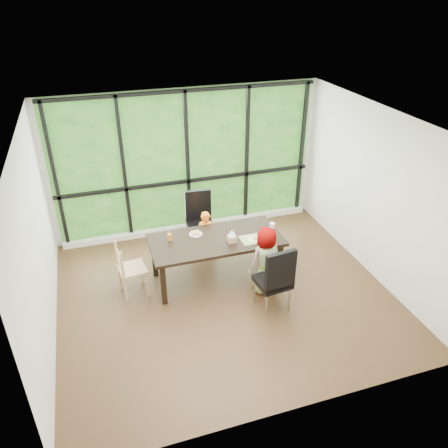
% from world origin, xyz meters
% --- Properties ---
extents(ground, '(5.00, 5.00, 0.00)m').
position_xyz_m(ground, '(0.00, 0.00, 0.00)').
color(ground, black).
rests_on(ground, ground).
extents(back_wall, '(5.00, 0.00, 5.00)m').
position_xyz_m(back_wall, '(0.00, 2.25, 1.35)').
color(back_wall, silver).
rests_on(back_wall, ground).
extents(foliage_backdrop, '(4.80, 0.02, 2.65)m').
position_xyz_m(foliage_backdrop, '(0.00, 2.23, 1.35)').
color(foliage_backdrop, '#194817').
rests_on(foliage_backdrop, back_wall).
extents(window_mullions, '(4.80, 0.06, 2.65)m').
position_xyz_m(window_mullions, '(0.00, 2.19, 1.35)').
color(window_mullions, black).
rests_on(window_mullions, back_wall).
extents(window_sill, '(4.80, 0.12, 0.10)m').
position_xyz_m(window_sill, '(0.00, 2.15, 0.05)').
color(window_sill, silver).
rests_on(window_sill, ground).
extents(dining_table, '(2.13, 1.09, 0.75)m').
position_xyz_m(dining_table, '(0.00, 0.45, 0.38)').
color(dining_table, black).
rests_on(dining_table, ground).
extents(chair_window_leather, '(0.50, 0.50, 1.08)m').
position_xyz_m(chair_window_leather, '(-0.00, 1.37, 0.54)').
color(chair_window_leather, black).
rests_on(chair_window_leather, ground).
extents(chair_interior_leather, '(0.50, 0.50, 1.08)m').
position_xyz_m(chair_interior_leather, '(0.57, -0.50, 0.54)').
color(chair_interior_leather, black).
rests_on(chair_interior_leather, ground).
extents(chair_end_beech, '(0.45, 0.46, 0.90)m').
position_xyz_m(chair_end_beech, '(-1.33, 0.46, 0.45)').
color(chair_end_beech, tan).
rests_on(chair_end_beech, ground).
extents(child_toddler, '(0.38, 0.30, 0.92)m').
position_xyz_m(child_toddler, '(0.00, 1.02, 0.46)').
color(child_toddler, orange).
rests_on(child_toddler, ground).
extents(child_older, '(0.61, 0.46, 1.12)m').
position_xyz_m(child_older, '(0.62, -0.09, 0.56)').
color(child_older, gray).
rests_on(child_older, ground).
extents(placemat, '(0.41, 0.30, 0.01)m').
position_xyz_m(placemat, '(0.56, 0.25, 0.75)').
color(placemat, tan).
rests_on(placemat, dining_table).
extents(plate_far, '(0.21, 0.21, 0.01)m').
position_xyz_m(plate_far, '(-0.27, 0.67, 0.76)').
color(plate_far, white).
rests_on(plate_far, dining_table).
extents(plate_near, '(0.21, 0.21, 0.01)m').
position_xyz_m(plate_near, '(0.58, 0.24, 0.76)').
color(plate_near, white).
rests_on(plate_near, dining_table).
extents(orange_cup, '(0.07, 0.07, 0.10)m').
position_xyz_m(orange_cup, '(-0.69, 0.63, 0.80)').
color(orange_cup, orange).
rests_on(orange_cup, dining_table).
extents(green_cup, '(0.08, 0.08, 0.12)m').
position_xyz_m(green_cup, '(0.85, 0.17, 0.81)').
color(green_cup, '#5BC737').
rests_on(green_cup, dining_table).
extents(white_mug, '(0.08, 0.08, 0.09)m').
position_xyz_m(white_mug, '(0.98, 0.49, 0.79)').
color(white_mug, white).
rests_on(white_mug, dining_table).
extents(tissue_box, '(0.12, 0.12, 0.11)m').
position_xyz_m(tissue_box, '(0.21, 0.28, 0.80)').
color(tissue_box, tan).
rests_on(tissue_box, dining_table).
extents(crepe_rolls_far, '(0.15, 0.12, 0.04)m').
position_xyz_m(crepe_rolls_far, '(-0.27, 0.67, 0.78)').
color(crepe_rolls_far, tan).
rests_on(crepe_rolls_far, plate_far).
extents(crepe_rolls_near, '(0.10, 0.12, 0.04)m').
position_xyz_m(crepe_rolls_near, '(0.58, 0.24, 0.78)').
color(crepe_rolls_near, tan).
rests_on(crepe_rolls_near, plate_near).
extents(straw_white, '(0.01, 0.04, 0.20)m').
position_xyz_m(straw_white, '(-0.69, 0.63, 0.89)').
color(straw_white, white).
rests_on(straw_white, orange_cup).
extents(straw_pink, '(0.01, 0.04, 0.20)m').
position_xyz_m(straw_pink, '(0.85, 0.17, 0.91)').
color(straw_pink, pink).
rests_on(straw_pink, green_cup).
extents(tissue, '(0.12, 0.12, 0.11)m').
position_xyz_m(tissue, '(0.21, 0.28, 0.91)').
color(tissue, white).
rests_on(tissue, tissue_box).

